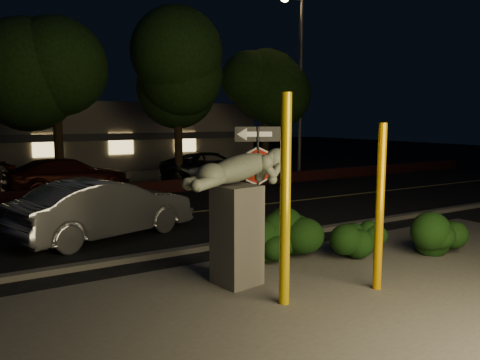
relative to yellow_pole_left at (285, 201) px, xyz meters
name	(u,v)px	position (x,y,z in m)	size (l,w,h in m)	color
ground	(147,200)	(1.42, 10.65, -1.71)	(90.00, 90.00, 0.00)	black
patio	(362,294)	(1.42, -0.35, -1.70)	(14.00, 6.00, 0.02)	#4C4944
road	(179,214)	(1.42, 7.65, -1.71)	(80.00, 8.00, 0.01)	black
lane_marking	(179,214)	(1.42, 7.65, -1.70)	(80.00, 0.12, 0.01)	gold
curb	(246,241)	(1.42, 3.55, -1.65)	(80.00, 0.25, 0.12)	#4C4944
brick_wall	(136,189)	(1.42, 11.95, -1.46)	(40.00, 0.35, 0.50)	#4C1A18
parking_lot	(100,179)	(1.42, 17.65, -1.71)	(40.00, 12.00, 0.01)	black
building	(67,135)	(1.42, 25.63, 0.29)	(22.00, 10.20, 4.00)	#706A59
tree_far_b	(53,40)	(-1.08, 13.85, 4.34)	(5.20, 5.20, 8.41)	black
tree_far_c	(177,58)	(3.92, 13.45, 3.95)	(4.80, 4.80, 7.84)	black
tree_far_d	(266,70)	(8.92, 13.95, 3.70)	(4.40, 4.40, 7.42)	black
yellow_pole_left	(285,201)	(0.00, 0.00, 0.00)	(0.17, 0.17, 3.43)	gold
yellow_pole_right	(380,208)	(1.82, -0.30, -0.24)	(0.15, 0.15, 2.95)	#D59200
signpost	(258,167)	(0.88, 2.18, 0.32)	(0.93, 0.33, 2.86)	black
sculpture	(239,203)	(-0.15, 1.22, -0.20)	(2.31, 0.97, 2.46)	#4C4944
hedge_center	(274,237)	(1.14, 1.95, -1.17)	(2.09, 0.98, 1.09)	black
hedge_right	(360,236)	(2.91, 1.24, -1.22)	(1.52, 0.82, 1.00)	black
hedge_far_right	(438,232)	(4.66, 0.59, -1.21)	(1.44, 0.90, 1.00)	black
streetlight	(298,71)	(10.66, 13.63, 3.72)	(1.38, 0.40, 9.14)	#4B4C50
silver_sedan	(105,208)	(-1.36, 5.87, -0.96)	(1.60, 4.60, 1.52)	#AEAFB4
parked_car_darkred	(69,176)	(-0.76, 13.77, -0.99)	(2.02, 4.97, 1.44)	#47150D
parked_car_dark	(214,168)	(5.84, 13.68, -1.00)	(2.39, 5.17, 1.44)	black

